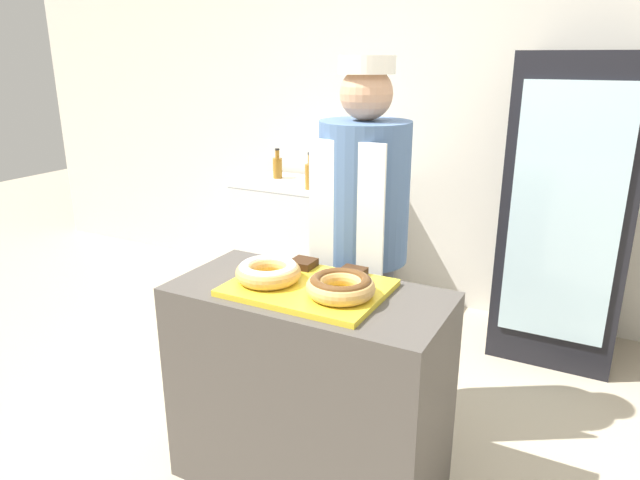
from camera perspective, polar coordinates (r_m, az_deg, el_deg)
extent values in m
plane|color=#B7A88E|center=(2.72, -1.07, -22.64)|extent=(14.00, 14.00, 0.00)
cube|color=silver|center=(4.08, 13.73, 11.55)|extent=(8.00, 0.06, 2.70)
cube|color=#4C4742|center=(2.45, -1.13, -14.71)|extent=(1.10, 0.54, 0.89)
cube|color=yellow|center=(2.24, -1.20, -4.79)|extent=(0.60, 0.45, 0.02)
torus|color=tan|center=(2.27, -5.19, -3.27)|extent=(0.26, 0.26, 0.07)
torus|color=white|center=(2.26, -5.21, -2.81)|extent=(0.23, 0.23, 0.04)
torus|color=tan|center=(2.12, 2.07, -4.74)|extent=(0.26, 0.26, 0.07)
torus|color=brown|center=(2.12, 2.08, -4.25)|extent=(0.23, 0.23, 0.04)
cube|color=#382111|center=(2.42, -1.71, -2.35)|extent=(0.10, 0.10, 0.03)
cube|color=#382111|center=(2.32, 3.26, -3.28)|extent=(0.10, 0.10, 0.03)
cylinder|color=#4C4C51|center=(2.87, 4.12, -9.96)|extent=(0.30, 0.30, 0.86)
cylinder|color=#4C6B99|center=(2.61, 4.49, 4.76)|extent=(0.41, 0.41, 0.64)
cube|color=white|center=(2.57, 2.56, -5.19)|extent=(0.35, 0.02, 1.35)
sphere|color=tan|center=(2.54, 4.74, 14.40)|extent=(0.23, 0.23, 0.23)
cylinder|color=white|center=(2.54, 4.81, 17.08)|extent=(0.24, 0.24, 0.08)
cube|color=black|center=(3.68, 23.64, 2.73)|extent=(0.69, 0.61, 1.80)
cube|color=silver|center=(3.37, 23.23, 2.11)|extent=(0.57, 0.02, 1.44)
cube|color=silver|center=(4.28, -0.71, -0.17)|extent=(1.09, 0.59, 0.88)
cube|color=gray|center=(4.17, -0.74, 5.30)|extent=(1.09, 0.59, 0.01)
cylinder|color=#99661E|center=(4.39, -4.26, 7.18)|extent=(0.07, 0.07, 0.15)
cylinder|color=#99661E|center=(4.37, -4.30, 8.56)|extent=(0.03, 0.03, 0.06)
cylinder|color=black|center=(4.36, -4.31, 9.03)|extent=(0.04, 0.04, 0.01)
cylinder|color=#99661E|center=(4.00, -0.96, 6.34)|extent=(0.08, 0.08, 0.18)
cylinder|color=#99661E|center=(3.98, -0.97, 8.06)|extent=(0.03, 0.03, 0.07)
cylinder|color=black|center=(3.97, -0.97, 8.65)|extent=(0.04, 0.04, 0.01)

